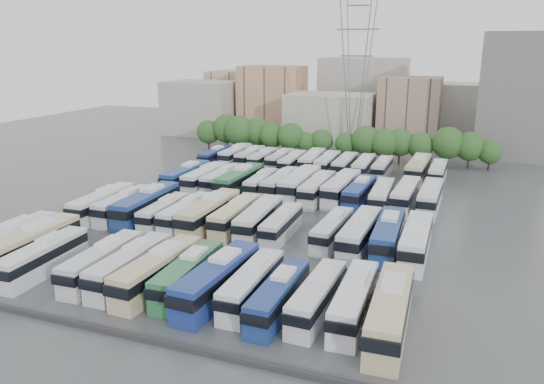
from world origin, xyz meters
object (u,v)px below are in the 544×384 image
at_px(bus_r3_s7, 327,163).
at_px(bus_r0_s7, 188,274).
at_px(bus_r0_s9, 252,284).
at_px(bus_r3_s3, 263,159).
at_px(bus_r0_s8, 218,279).
at_px(bus_r3_s1, 235,155).
at_px(bus_r1_s7, 259,219).
at_px(bus_r1_s12, 388,235).
at_px(bus_r2_s2, 205,178).
at_px(bus_r2_s9, 341,188).
at_px(bus_r3_s10, 382,168).
at_px(bus_r1_s1, 125,205).
at_px(bus_r3_s12, 418,169).
at_px(bus_r1_s5, 209,213).
at_px(bus_r1_s11, 360,233).
at_px(bus_r3_s4, 280,159).
at_px(bus_r3_s8, 345,165).
at_px(bus_r1_s2, 147,205).
at_px(bus_r0_s4, 103,262).
at_px(bus_r3_s0, 215,156).
at_px(bus_r0_s0, 10,242).
at_px(bus_r3_s9, 364,167).
at_px(bus_r0_s6, 158,270).
at_px(bus_r1_s6, 236,216).
at_px(bus_r0_s13, 390,311).
at_px(bus_r2_s6, 281,183).
at_px(bus_r2_s3, 223,179).
at_px(bus_r1_s0, 103,204).
at_px(bus_r2_s8, 317,189).
at_px(bus_r3_s5, 293,162).
at_px(bus_r3_s2, 250,157).
at_px(apartment_tower, 513,96).
at_px(bus_r2_s4, 239,181).
at_px(bus_r3_s13, 438,172).
at_px(bus_r1_s4, 187,213).
at_px(bus_r2_s12, 406,195).
at_px(bus_r2_s10, 360,192).
at_px(bus_r1_s10, 332,230).
at_px(bus_r1_s8, 282,224).
at_px(bus_r2_s1, 186,176).
at_px(bus_r0_s2, 43,257).
at_px(bus_r0_s12, 354,300).
at_px(electricity_pylon, 356,68).
at_px(bus_r0_s1, 30,245).
at_px(bus_r0_s5, 130,265).
at_px(bus_r1_s3, 164,212).
at_px(bus_r0_s11, 317,297).

bearing_deg(bus_r3_s7, bus_r0_s7, -90.44).
bearing_deg(bus_r0_s9, bus_r3_s3, 109.86).
relative_size(bus_r0_s8, bus_r3_s1, 1.13).
bearing_deg(bus_r0_s8, bus_r1_s7, 102.91).
distance_m(bus_r1_s12, bus_r2_s2, 37.33).
xyz_separation_m(bus_r2_s9, bus_r3_s10, (3.42, 17.52, -0.37)).
distance_m(bus_r1_s1, bus_r3_s12, 51.12).
relative_size(bus_r1_s5, bus_r1_s11, 1.05).
distance_m(bus_r3_s4, bus_r3_s8, 13.10).
height_order(bus_r1_s2, bus_r1_s12, bus_r1_s2).
height_order(bus_r0_s4, bus_r3_s0, bus_r0_s4).
distance_m(bus_r0_s0, bus_r0_s8, 26.39).
height_order(bus_r2_s9, bus_r3_s9, bus_r2_s9).
bearing_deg(bus_r0_s6, bus_r2_s2, 112.62).
relative_size(bus_r1_s6, bus_r1_s11, 0.94).
bearing_deg(bus_r0_s0, bus_r3_s1, 85.66).
xyz_separation_m(bus_r0_s13, bus_r2_s6, (-22.82, 36.81, -0.14)).
distance_m(bus_r0_s7, bus_r2_s3, 37.77).
height_order(bus_r1_s0, bus_r2_s8, bus_r1_s0).
relative_size(bus_r1_s12, bus_r3_s10, 1.20).
xyz_separation_m(bus_r3_s5, bus_r3_s7, (6.48, 1.24, 0.05)).
bearing_deg(bus_r3_s2, bus_r0_s4, -83.66).
height_order(bus_r0_s9, bus_r1_s1, bus_r1_s1).
relative_size(apartment_tower, bus_r2_s4, 1.94).
bearing_deg(bus_r3_s13, bus_r3_s7, -179.60).
relative_size(bus_r1_s4, bus_r2_s12, 0.93).
bearing_deg(bus_r2_s12, apartment_tower, 72.73).
bearing_deg(bus_r3_s0, bus_r2_s10, -28.05).
relative_size(bus_r1_s10, bus_r3_s0, 1.02).
bearing_deg(apartment_tower, bus_r1_s4, -123.25).
height_order(bus_r3_s3, bus_r3_s13, bus_r3_s13).
xyz_separation_m(bus_r3_s0, bus_r3_s7, (23.14, 1.10, 0.11)).
relative_size(bus_r2_s4, bus_r3_s8, 1.16).
bearing_deg(bus_r0_s13, bus_r0_s0, 176.32).
relative_size(bus_r1_s8, bus_r2_s10, 0.91).
xyz_separation_m(bus_r1_s10, bus_r2_s1, (-29.73, 16.64, 0.26)).
height_order(bus_r0_s2, bus_r1_s11, bus_r1_s11).
height_order(bus_r0_s12, bus_r1_s1, bus_r1_s1).
relative_size(bus_r0_s4, bus_r1_s11, 0.93).
height_order(electricity_pylon, bus_r0_s0, electricity_pylon).
relative_size(bus_r0_s1, bus_r0_s5, 1.13).
relative_size(electricity_pylon, bus_r0_s5, 2.79).
relative_size(bus_r2_s6, bus_r3_s1, 1.07).
relative_size(bus_r0_s2, bus_r1_s10, 1.07).
distance_m(bus_r1_s3, bus_r3_s9, 41.44).
bearing_deg(bus_r1_s7, bus_r0_s9, -72.40).
relative_size(bus_r0_s2, bus_r0_s11, 1.05).
height_order(apartment_tower, bus_r0_s13, apartment_tower).
relative_size(bus_r0_s6, bus_r1_s6, 1.06).
distance_m(bus_r1_s1, bus_r3_s2, 37.08).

